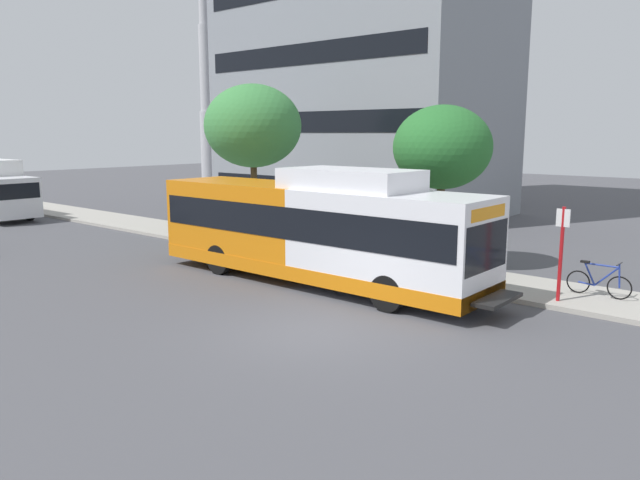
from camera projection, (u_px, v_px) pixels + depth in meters
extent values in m
plane|color=#4C4C51|center=(126.00, 280.00, 19.53)|extent=(120.00, 120.00, 0.00)
cube|color=#A8A399|center=(315.00, 254.00, 23.52)|extent=(3.00, 56.00, 0.14)
cube|color=white|center=(391.00, 241.00, 17.14)|extent=(2.54, 5.80, 2.73)
cube|color=orange|center=(249.00, 222.00, 20.82)|extent=(2.54, 5.80, 2.73)
cube|color=orange|center=(313.00, 266.00, 19.18)|extent=(2.57, 11.60, 0.44)
cube|color=black|center=(313.00, 219.00, 18.92)|extent=(2.58, 11.25, 0.96)
cube|color=black|center=(486.00, 247.00, 15.29)|extent=(2.34, 0.10, 1.24)
cube|color=orange|center=(488.00, 213.00, 15.13)|extent=(1.91, 0.08, 0.32)
cube|color=white|center=(350.00, 179.00, 17.77)|extent=(2.16, 4.06, 0.60)
cube|color=black|center=(498.00, 299.00, 15.27)|extent=(1.78, 0.60, 0.10)
cylinder|color=black|center=(388.00, 293.00, 16.05)|extent=(0.30, 1.00, 1.00)
cylinder|color=black|center=(431.00, 278.00, 17.75)|extent=(0.30, 1.00, 1.00)
cylinder|color=black|center=(219.00, 259.00, 20.36)|extent=(0.30, 1.00, 1.00)
cylinder|color=black|center=(267.00, 250.00, 22.06)|extent=(0.30, 1.00, 1.00)
cylinder|color=red|center=(561.00, 254.00, 16.44)|extent=(0.10, 0.10, 2.60)
cube|color=white|center=(563.00, 218.00, 16.25)|extent=(0.04, 0.36, 0.48)
torus|color=black|center=(619.00, 288.00, 16.72)|extent=(0.04, 0.66, 0.66)
torus|color=black|center=(578.00, 282.00, 17.42)|extent=(0.04, 0.66, 0.66)
cylinder|color=navy|center=(607.00, 276.00, 16.90)|extent=(0.05, 0.64, 0.64)
cylinder|color=navy|center=(590.00, 274.00, 17.18)|extent=(0.05, 0.34, 0.62)
cylinder|color=navy|center=(602.00, 265.00, 16.94)|extent=(0.05, 0.90, 0.05)
cylinder|color=navy|center=(586.00, 283.00, 17.28)|extent=(0.05, 0.45, 0.08)
cylinder|color=navy|center=(619.00, 276.00, 16.68)|extent=(0.05, 0.10, 0.67)
cylinder|color=black|center=(619.00, 264.00, 16.64)|extent=(0.52, 0.03, 0.03)
cube|color=black|center=(585.00, 262.00, 17.22)|extent=(0.12, 0.24, 0.06)
cylinder|color=#4C3823|center=(440.00, 225.00, 21.06)|extent=(0.28, 0.28, 2.81)
ellipsoid|color=#286B2D|center=(442.00, 147.00, 20.59)|extent=(3.35, 3.35, 2.85)
cylinder|color=#4C3823|center=(254.00, 201.00, 26.38)|extent=(0.28, 0.28, 3.29)
ellipsoid|color=#3D8442|center=(253.00, 126.00, 25.82)|extent=(4.14, 4.14, 3.52)
cube|color=silver|center=(12.00, 198.00, 31.79)|extent=(2.30, 2.00, 2.10)
cube|color=black|center=(19.00, 191.00, 31.11)|extent=(2.07, 0.08, 0.80)
cylinder|color=black|center=(29.00, 212.00, 33.00)|extent=(0.26, 0.92, 0.92)
cube|color=black|center=(362.00, 182.00, 36.70)|extent=(10.18, 14.52, 1.10)
cube|color=black|center=(363.00, 123.00, 36.09)|extent=(10.18, 14.52, 1.10)
cube|color=black|center=(363.00, 62.00, 35.48)|extent=(10.18, 14.52, 1.10)
cylinder|color=#B7B7BC|center=(208.00, 153.00, 46.75)|extent=(1.10, 1.10, 6.33)
cylinder|color=#B7B7BC|center=(205.00, 68.00, 45.65)|extent=(0.91, 0.91, 6.33)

